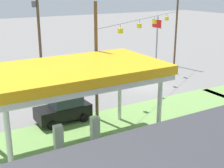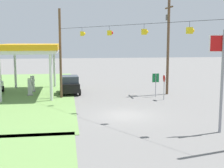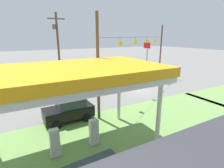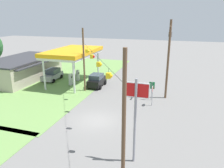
% 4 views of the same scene
% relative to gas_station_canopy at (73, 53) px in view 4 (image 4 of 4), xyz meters
% --- Properties ---
extents(ground_plane, '(160.00, 160.00, 0.00)m').
position_rel_gas_station_canopy_xyz_m(ground_plane, '(-11.33, -8.26, -4.86)').
color(ground_plane, slate).
extents(grass_verge_station_corner, '(36.00, 28.00, 0.04)m').
position_rel_gas_station_canopy_xyz_m(grass_verge_station_corner, '(2.00, 9.46, -4.84)').
color(grass_verge_station_corner, '#6B934C').
rests_on(grass_verge_station_corner, ground).
extents(gas_station_canopy, '(10.56, 6.10, 5.37)m').
position_rel_gas_station_canopy_xyz_m(gas_station_canopy, '(0.00, 0.00, 0.00)').
color(gas_station_canopy, silver).
rests_on(gas_station_canopy, ground).
extents(gas_station_store, '(13.69, 8.02, 3.56)m').
position_rel_gas_station_canopy_xyz_m(gas_station_store, '(-0.47, 9.44, -3.06)').
color(gas_station_store, '#B2A893').
rests_on(gas_station_store, ground).
extents(fuel_pump_near, '(0.71, 0.56, 1.80)m').
position_rel_gas_station_canopy_xyz_m(fuel_pump_near, '(-1.25, -0.00, -4.00)').
color(fuel_pump_near, gray).
rests_on(fuel_pump_near, ground).
extents(fuel_pump_far, '(0.71, 0.56, 1.80)m').
position_rel_gas_station_canopy_xyz_m(fuel_pump_far, '(1.25, -0.00, -4.00)').
color(fuel_pump_far, gray).
rests_on(fuel_pump_far, ground).
extents(car_at_pumps_front, '(4.13, 2.23, 1.99)m').
position_rel_gas_station_canopy_xyz_m(car_at_pumps_front, '(-0.77, -4.18, -3.85)').
color(car_at_pumps_front, black).
rests_on(car_at_pumps_front, ground).
extents(car_at_pumps_rear, '(4.55, 2.31, 1.92)m').
position_rel_gas_station_canopy_xyz_m(car_at_pumps_rear, '(0.26, 4.18, -3.88)').
color(car_at_pumps_rear, '#9E9EA3').
rests_on(car_at_pumps_rear, ground).
extents(stop_sign_roadside, '(0.80, 0.08, 2.50)m').
position_rel_gas_station_canopy_xyz_m(stop_sign_roadside, '(-5.62, -13.18, -3.04)').
color(stop_sign_roadside, '#99999E').
rests_on(stop_sign_roadside, ground).
extents(stop_sign_overhead, '(0.22, 1.80, 6.40)m').
position_rel_gas_station_canopy_xyz_m(stop_sign_overhead, '(-16.58, -13.33, -0.42)').
color(stop_sign_overhead, gray).
rests_on(stop_sign_overhead, ground).
extents(route_sign, '(0.10, 0.70, 2.40)m').
position_rel_gas_station_canopy_xyz_m(route_sign, '(-3.81, -12.86, -3.14)').
color(route_sign, gray).
rests_on(route_sign, ground).
extents(utility_pole_main, '(2.20, 0.44, 9.95)m').
position_rel_gas_station_canopy_xyz_m(utility_pole_main, '(-2.46, -14.53, 0.70)').
color(utility_pole_main, brown).
rests_on(utility_pole_main, ground).
extents(signal_span_gantry, '(16.67, 10.24, 8.84)m').
position_rel_gas_station_canopy_xyz_m(signal_span_gantry, '(-11.33, -8.27, -0.04)').
color(signal_span_gantry, brown).
rests_on(signal_span_gantry, ground).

